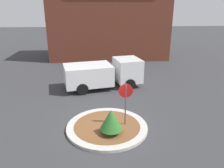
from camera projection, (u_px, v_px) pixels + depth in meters
The scene contains 6 objects.
ground_plane at pixel (107, 128), 11.37m from camera, with size 120.00×120.00×0.00m, color #38383A.
traffic_island at pixel (107, 127), 11.35m from camera, with size 4.20×4.20×0.15m.
stop_sign at pixel (126, 97), 10.97m from camera, with size 0.73×0.07×2.41m.
island_shrub at pixel (111, 119), 10.42m from camera, with size 1.09×1.09×1.25m.
utility_truck at pixel (103, 73), 16.75m from camera, with size 6.17×3.45×2.15m.
storefront_building at pixel (109, 24), 26.27m from camera, with size 13.64×6.07×7.97m.
Camera 1 is at (-0.48, -9.93, 6.00)m, focal length 35.00 mm.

